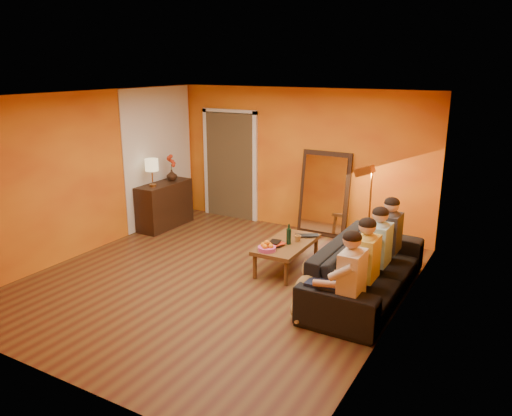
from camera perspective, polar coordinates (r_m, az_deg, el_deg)
The scene contains 27 objects.
room_shell at distance 7.17m, azimuth -2.95°, elevation 2.44°, with size 5.00×5.50×2.60m.
white_accent at distance 9.71m, azimuth -11.01°, elevation 5.79°, with size 0.02×1.90×2.58m, color white.
doorway_recess at distance 10.04m, azimuth -2.61°, elevation 4.95°, with size 1.06×0.30×2.10m, color #3F2D19.
door_jamb_left at distance 10.25m, azimuth -5.68°, elevation 5.12°, with size 0.08×0.06×2.20m, color white.
door_jamb_right at distance 9.65m, azimuth -0.12°, elevation 4.51°, with size 0.08×0.06×2.20m, color white.
door_header at distance 9.79m, azimuth -3.07°, elevation 10.99°, with size 1.22×0.06×0.08m, color white.
mirror_frame at distance 9.02m, azimuth 7.82°, elevation 1.63°, with size 0.92×0.06×1.52m, color black.
mirror_glass at distance 8.98m, azimuth 7.73°, elevation 1.58°, with size 0.78×0.02×1.36m, color white.
sideboard at distance 9.60m, azimuth -10.39°, elevation 0.35°, with size 0.44×1.18×0.85m, color black.
table_lamp at distance 9.22m, azimuth -11.79°, elevation 3.97°, with size 0.24×0.24×0.51m, color beige, non-canonical shape.
sofa at distance 6.84m, azimuth 12.49°, elevation -6.88°, with size 0.98×2.51×0.73m, color black.
coffee_table at distance 7.59m, azimuth 3.54°, elevation -5.44°, with size 0.62×1.22×0.42m, color brown, non-canonical shape.
floor_lamp at distance 8.16m, azimuth 12.84°, elevation -0.47°, with size 0.30×0.24×1.44m, color #B67935, non-canonical shape.
dog at distance 6.16m, azimuth 6.05°, elevation -9.33°, with size 0.39×0.61×0.72m, color olive, non-canonical shape.
person_far_left at distance 5.83m, azimuth 10.86°, elevation -8.33°, with size 0.70×0.44×1.22m, color beige, non-canonical shape.
person_mid_left at distance 6.31m, azimuth 12.51°, elevation -6.47°, with size 0.70×0.44×1.22m, color gold, non-canonical shape.
person_mid_right at distance 6.81m, azimuth 13.91°, elevation -4.88°, with size 0.70×0.44×1.22m, color #9AD0EE, non-canonical shape.
person_far_right at distance 7.31m, azimuth 15.12°, elevation -3.49°, with size 0.70×0.44×1.22m, color #313035, non-canonical shape.
fruit_bowl at distance 7.15m, azimuth 1.26°, elevation -4.30°, with size 0.26×0.26×0.16m, color #D14A94, non-canonical shape.
wine_bottle at distance 7.40m, azimuth 3.77°, elevation -3.01°, with size 0.07×0.07×0.31m, color black.
tumbler at distance 7.55m, azimuth 4.80°, elevation -3.49°, with size 0.10×0.10×0.10m, color #B27F3F.
laptop at distance 7.73m, azimuth 5.92°, elevation -3.29°, with size 0.36×0.23×0.03m, color black.
book_lower at distance 7.42m, azimuth 1.63°, elevation -4.10°, with size 0.18×0.24×0.02m, color black.
book_mid at distance 7.41m, azimuth 1.74°, elevation -3.94°, with size 0.19×0.26×0.02m, color red.
book_upper at distance 7.39m, azimuth 1.60°, elevation -3.83°, with size 0.15×0.21×0.02m, color black.
vase at distance 9.66m, azimuth -9.60°, elevation 3.72°, with size 0.20×0.20×0.21m, color black.
flowers at distance 9.61m, azimuth -9.68°, elevation 5.29°, with size 0.17×0.17×0.51m, color red, non-canonical shape.
Camera 1 is at (3.76, -5.49, 3.00)m, focal length 35.00 mm.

